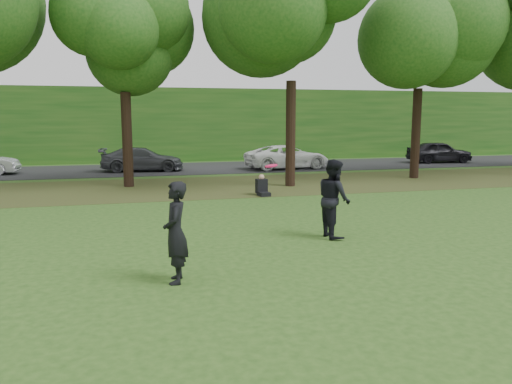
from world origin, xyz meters
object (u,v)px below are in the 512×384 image
player_left (176,233)px  frisbee (271,166)px  player_right (334,198)px  seated_person (262,188)px

player_left → frisbee: bearing=123.9°
player_right → seated_person: 7.11m
player_left → player_right: 4.99m
player_left → player_right: size_ratio=0.95×
player_right → seated_person: (0.03, 7.07, -0.70)m
player_left → seated_person: size_ratio=2.30×
seated_person → player_left: bearing=-118.2°
player_right → seated_person: bearing=-0.7°
player_right → frisbee: bearing=124.4°
player_left → player_right: bearing=128.1°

